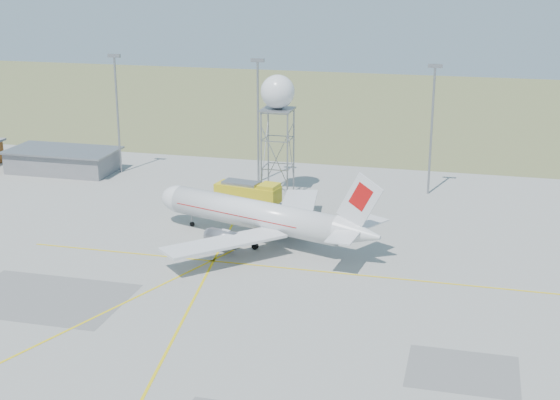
# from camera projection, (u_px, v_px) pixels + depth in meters

# --- Properties ---
(ground) EXTENTS (400.00, 400.00, 0.00)m
(ground) POSITION_uv_depth(u_px,v_px,m) (162.00, 392.00, 67.00)
(ground) COLOR #A1A19C
(ground) RESTS_ON ground
(grass_strip) EXTENTS (400.00, 120.00, 0.03)m
(grass_strip) POSITION_uv_depth(u_px,v_px,m) (376.00, 107.00, 196.63)
(grass_strip) COLOR #566336
(grass_strip) RESTS_ON ground
(building_grey) EXTENTS (19.00, 10.00, 3.90)m
(building_grey) POSITION_uv_depth(u_px,v_px,m) (63.00, 160.00, 136.27)
(building_grey) COLOR slate
(building_grey) RESTS_ON ground
(mast_a) EXTENTS (2.20, 0.50, 20.50)m
(mast_a) POSITION_uv_depth(u_px,v_px,m) (117.00, 104.00, 132.79)
(mast_a) COLOR gray
(mast_a) RESTS_ON ground
(mast_b) EXTENTS (2.20, 0.50, 20.50)m
(mast_b) POSITION_uv_depth(u_px,v_px,m) (258.00, 111.00, 126.90)
(mast_b) COLOR gray
(mast_b) RESTS_ON ground
(mast_c) EXTENTS (2.20, 0.50, 20.50)m
(mast_c) POSITION_uv_depth(u_px,v_px,m) (432.00, 119.00, 120.31)
(mast_c) COLOR gray
(mast_c) RESTS_ON ground
(airliner_main) EXTENTS (33.22, 31.36, 11.56)m
(airliner_main) POSITION_uv_depth(u_px,v_px,m) (258.00, 216.00, 101.86)
(airliner_main) COLOR silver
(airliner_main) RESTS_ON ground
(radar_tower) EXTENTS (5.22, 5.22, 18.90)m
(radar_tower) POSITION_uv_depth(u_px,v_px,m) (278.00, 128.00, 120.58)
(radar_tower) COLOR gray
(radar_tower) RESTS_ON ground
(fire_truck) EXTENTS (10.26, 5.26, 3.94)m
(fire_truck) POSITION_uv_depth(u_px,v_px,m) (249.00, 195.00, 116.62)
(fire_truck) COLOR gold
(fire_truck) RESTS_ON ground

